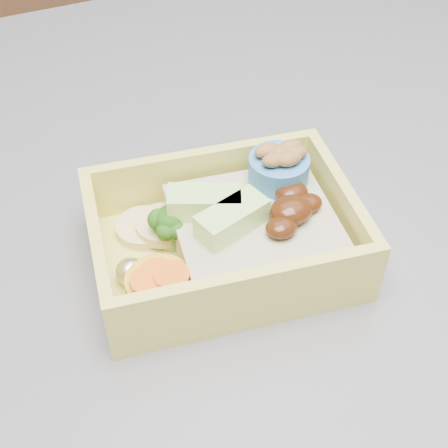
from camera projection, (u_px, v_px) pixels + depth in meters
name	position (u px, v px, depth m)	size (l,w,h in m)	color
bento_box	(231.00, 232.00, 0.42)	(0.19, 0.15, 0.06)	#D9D359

